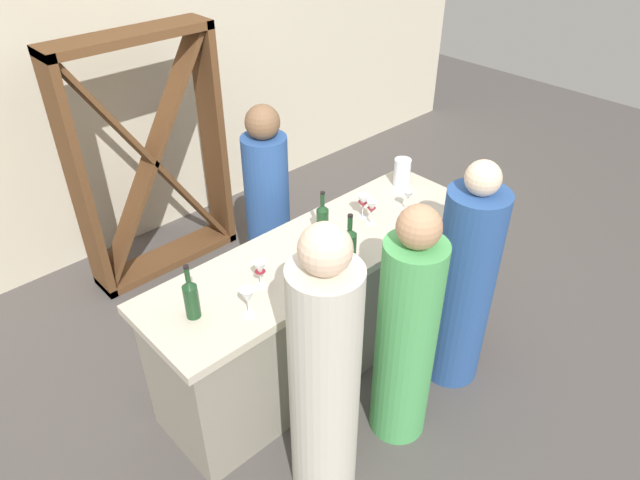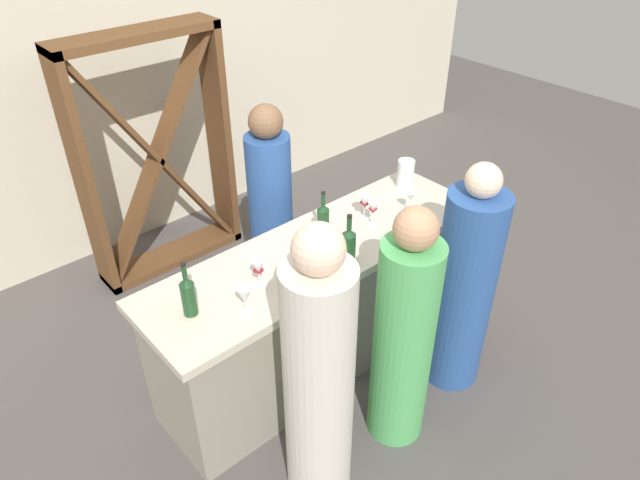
# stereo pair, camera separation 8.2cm
# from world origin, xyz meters

# --- Properties ---
(ground_plane) EXTENTS (12.00, 12.00, 0.00)m
(ground_plane) POSITION_xyz_m (0.00, 0.00, 0.00)
(ground_plane) COLOR #4C4744
(back_wall) EXTENTS (8.00, 0.10, 2.80)m
(back_wall) POSITION_xyz_m (0.00, 2.20, 1.40)
(back_wall) COLOR beige
(back_wall) RESTS_ON ground
(bar_counter) EXTENTS (2.21, 0.66, 0.91)m
(bar_counter) POSITION_xyz_m (0.00, 0.00, 0.46)
(bar_counter) COLOR gray
(bar_counter) RESTS_ON ground
(wine_rack) EXTENTS (1.16, 0.28, 1.84)m
(wine_rack) POSITION_xyz_m (-0.16, 1.65, 0.92)
(wine_rack) COLOR brown
(wine_rack) RESTS_ON ground
(wine_bottle_leftmost_olive_green) EXTENTS (0.07, 0.07, 0.31)m
(wine_bottle_leftmost_olive_green) POSITION_xyz_m (-0.86, -0.00, 1.03)
(wine_bottle_leftmost_olive_green) COLOR #193D1E
(wine_bottle_leftmost_olive_green) RESTS_ON bar_counter
(wine_bottle_second_left_olive_green) EXTENTS (0.08, 0.08, 0.31)m
(wine_bottle_second_left_olive_green) POSITION_xyz_m (0.02, -0.21, 1.03)
(wine_bottle_second_left_olive_green) COLOR #193D1E
(wine_bottle_second_left_olive_green) RESTS_ON bar_counter
(wine_bottle_center_olive_green) EXTENTS (0.07, 0.07, 0.29)m
(wine_bottle_center_olive_green) POSITION_xyz_m (0.10, 0.08, 1.02)
(wine_bottle_center_olive_green) COLOR #193D1E
(wine_bottle_center_olive_green) RESTS_ON bar_counter
(wine_glass_near_left) EXTENTS (0.08, 0.08, 0.17)m
(wine_glass_near_left) POSITION_xyz_m (-0.66, -0.19, 1.03)
(wine_glass_near_left) COLOR white
(wine_glass_near_left) RESTS_ON bar_counter
(wine_glass_near_center) EXTENTS (0.06, 0.06, 0.14)m
(wine_glass_near_center) POSITION_xyz_m (0.68, -0.08, 1.01)
(wine_glass_near_center) COLOR white
(wine_glass_near_center) RESTS_ON bar_counter
(wine_glass_near_right) EXTENTS (0.07, 0.07, 0.16)m
(wine_glass_near_right) POSITION_xyz_m (-0.47, -0.05, 1.02)
(wine_glass_near_right) COLOR white
(wine_glass_near_right) RESTS_ON bar_counter
(wine_glass_far_left) EXTENTS (0.06, 0.06, 0.16)m
(wine_glass_far_left) POSITION_xyz_m (0.40, -0.03, 1.02)
(wine_glass_far_left) COLOR white
(wine_glass_far_left) RESTS_ON bar_counter
(wine_glass_far_center) EXTENTS (0.07, 0.07, 0.16)m
(wine_glass_far_center) POSITION_xyz_m (0.42, 0.05, 1.02)
(wine_glass_far_center) COLOR white
(wine_glass_far_center) RESTS_ON bar_counter
(water_pitcher) EXTENTS (0.11, 0.11, 0.19)m
(water_pitcher) POSITION_xyz_m (0.91, 0.16, 1.01)
(water_pitcher) COLOR silver
(water_pitcher) RESTS_ON bar_counter
(person_left_guest) EXTENTS (0.39, 0.39, 1.51)m
(person_left_guest) POSITION_xyz_m (0.56, -0.64, 0.70)
(person_left_guest) COLOR #284C8C
(person_left_guest) RESTS_ON ground
(person_center_guest) EXTENTS (0.40, 0.40, 1.50)m
(person_center_guest) POSITION_xyz_m (-0.03, -0.69, 0.70)
(person_center_guest) COLOR #4CA559
(person_center_guest) RESTS_ON ground
(person_right_guest) EXTENTS (0.43, 0.43, 1.64)m
(person_right_guest) POSITION_xyz_m (-0.59, -0.66, 0.77)
(person_right_guest) COLOR beige
(person_right_guest) RESTS_ON ground
(person_server_behind) EXTENTS (0.33, 0.33, 1.52)m
(person_server_behind) POSITION_xyz_m (0.17, 0.71, 0.72)
(person_server_behind) COLOR #284C8C
(person_server_behind) RESTS_ON ground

